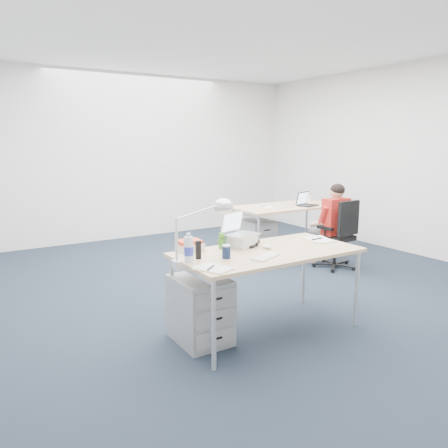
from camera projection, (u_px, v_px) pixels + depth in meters
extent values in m
plane|color=#19222D|center=(257.00, 292.00, 4.90)|extent=(7.00, 7.00, 0.00)
cube|color=silver|center=(139.00, 157.00, 7.56)|extent=(6.00, 0.02, 2.80)
cube|color=silver|center=(429.00, 160.00, 6.20)|extent=(0.02, 7.00, 2.80)
cube|color=white|center=(261.00, 26.00, 4.38)|extent=(6.00, 7.00, 0.01)
cube|color=tan|center=(268.00, 252.00, 3.77)|extent=(1.60, 0.80, 0.03)
cylinder|color=#B7BABC|center=(214.00, 325.00, 3.16)|extent=(0.04, 0.04, 0.70)
cylinder|color=#B7BABC|center=(357.00, 289.00, 3.94)|extent=(0.04, 0.04, 0.70)
cylinder|color=#B7BABC|center=(172.00, 296.00, 3.74)|extent=(0.04, 0.04, 0.70)
cylinder|color=#B7BABC|center=(304.00, 270.00, 4.52)|extent=(0.04, 0.04, 0.70)
cube|color=tan|center=(286.00, 207.00, 6.44)|extent=(1.60, 0.80, 0.03)
cylinder|color=#B7BABC|center=(258.00, 241.00, 5.83)|extent=(0.04, 0.04, 0.70)
cylinder|color=#B7BABC|center=(338.00, 229.00, 6.61)|extent=(0.04, 0.04, 0.70)
cylinder|color=#B7BABC|center=(230.00, 232.00, 6.41)|extent=(0.04, 0.04, 0.70)
cylinder|color=#B7BABC|center=(306.00, 222.00, 7.19)|extent=(0.04, 0.04, 0.70)
cylinder|color=black|center=(335.00, 251.00, 5.82)|extent=(0.04, 0.04, 0.36)
cube|color=black|center=(335.00, 237.00, 5.79)|extent=(0.42, 0.42, 0.06)
cube|color=black|center=(349.00, 218.00, 5.58)|extent=(0.38, 0.07, 0.44)
cube|color=red|center=(336.00, 216.00, 5.74)|extent=(0.35, 0.19, 0.48)
sphere|color=tan|center=(337.00, 191.00, 5.68)|extent=(0.18, 0.18, 0.18)
cube|color=gray|center=(200.00, 310.00, 3.64)|extent=(0.40, 0.50, 0.55)
cube|color=gray|center=(256.00, 239.00, 6.31)|extent=(0.40, 0.50, 0.55)
cube|color=white|center=(266.00, 257.00, 3.54)|extent=(0.31, 0.21, 0.01)
ellipsoid|color=white|center=(267.00, 247.00, 3.83)|extent=(0.10, 0.11, 0.03)
cylinder|color=#152343|center=(226.00, 252.00, 3.51)|extent=(0.09, 0.09, 0.11)
cylinder|color=silver|center=(189.00, 248.00, 3.38)|extent=(0.08, 0.08, 0.23)
cube|color=silver|center=(190.00, 245.00, 3.75)|extent=(0.26, 0.23, 0.10)
cube|color=black|center=(198.00, 250.00, 3.49)|extent=(0.04, 0.03, 0.15)
cube|color=#E0CC81|center=(213.00, 268.00, 3.22)|extent=(0.27, 0.32, 0.01)
cube|color=#E0CC81|center=(319.00, 240.00, 4.17)|extent=(0.26, 0.33, 0.01)
cylinder|color=white|center=(309.00, 198.00, 6.94)|extent=(0.08, 0.08, 0.09)
cube|color=white|center=(265.00, 207.00, 6.30)|extent=(0.24, 0.30, 0.01)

